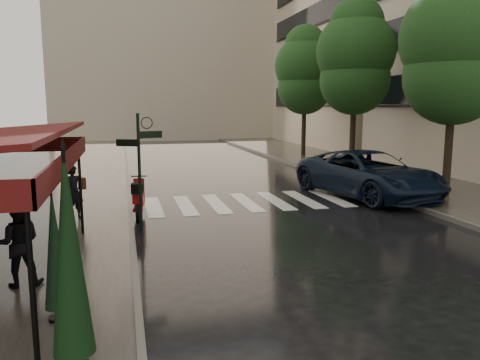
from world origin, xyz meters
name	(u,v)px	position (x,y,z in m)	size (l,w,h in m)	color
ground	(206,265)	(0.00, 0.00, 0.00)	(120.00, 120.00, 0.00)	black
sidewalk_near	(55,181)	(-4.50, 12.00, 0.06)	(6.00, 60.00, 0.12)	#38332D
sidewalk_far	(365,170)	(10.25, 12.00, 0.06)	(5.50, 60.00, 0.12)	#38332D
curb_near	(128,178)	(-1.45, 12.00, 0.07)	(0.12, 60.00, 0.16)	#595651
curb_far	(313,171)	(7.45, 12.00, 0.07)	(0.12, 60.00, 0.16)	#595651
crosswalk	(261,201)	(2.98, 6.00, 0.01)	(7.85, 3.20, 0.01)	silver
signpost	(139,163)	(-1.19, 3.00, 1.83)	(1.17, 0.29, 3.10)	black
haussmann_far	(353,30)	(16.50, 26.00, 9.25)	(8.00, 16.00, 18.50)	#BFB292
backdrop_building	(168,35)	(3.00, 38.00, 10.00)	(22.00, 6.00, 20.00)	#BFB292
tree_near	(456,46)	(9.60, 5.00, 5.32)	(3.80, 3.80, 7.99)	black
tree_mid	(355,57)	(9.50, 12.00, 5.59)	(3.80, 3.80, 8.34)	black
tree_far	(305,71)	(9.70, 19.00, 5.46)	(3.80, 3.80, 8.16)	black
pedestrian_with_umbrella	(72,163)	(-2.98, 4.37, 1.71)	(1.23, 1.23, 2.38)	black
pedestrian_terrace	(18,243)	(-3.44, -0.59, 0.90)	(0.76, 0.59, 1.57)	black
scooter	(138,199)	(-1.21, 4.67, 0.54)	(0.51, 1.76, 1.16)	black
parked_car	(368,174)	(7.00, 5.88, 0.83)	(2.77, 6.00, 1.67)	black
parasol_front	(69,253)	(-2.24, -3.70, 1.60)	(0.50, 0.50, 2.76)	black
parasol_back	(55,250)	(-2.61, -2.18, 1.20)	(0.37, 0.37, 2.01)	black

